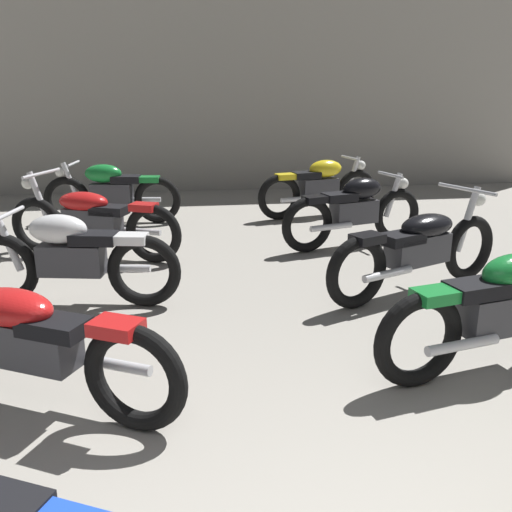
# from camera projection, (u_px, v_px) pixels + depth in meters

# --- Properties ---
(back_wall) EXTENTS (13.07, 0.24, 3.60)m
(back_wall) POSITION_uv_depth(u_px,v_px,m) (209.00, 91.00, 10.28)
(back_wall) COLOR #9E998E
(back_wall) RESTS_ON ground
(motorcycle_left_row_1) EXTENTS (1.97, 1.15, 0.97)m
(motorcycle_left_row_1) POSITION_uv_depth(u_px,v_px,m) (25.00, 340.00, 3.47)
(motorcycle_left_row_1) COLOR black
(motorcycle_left_row_1) RESTS_ON ground
(motorcycle_left_row_2) EXTENTS (1.96, 0.57, 0.88)m
(motorcycle_left_row_2) POSITION_uv_depth(u_px,v_px,m) (71.00, 257.00, 5.09)
(motorcycle_left_row_2) COLOR black
(motorcycle_left_row_2) RESTS_ON ground
(motorcycle_left_row_3) EXTENTS (2.04, 1.04, 0.97)m
(motorcycle_left_row_3) POSITION_uv_depth(u_px,v_px,m) (92.00, 219.00, 6.49)
(motorcycle_left_row_3) COLOR black
(motorcycle_left_row_3) RESTS_ON ground
(motorcycle_left_row_4) EXTENTS (1.97, 0.51, 0.88)m
(motorcycle_left_row_4) POSITION_uv_depth(u_px,v_px,m) (111.00, 191.00, 8.11)
(motorcycle_left_row_4) COLOR black
(motorcycle_left_row_4) RESTS_ON ground
(motorcycle_right_row_1) EXTENTS (1.95, 0.66, 0.88)m
(motorcycle_right_row_1) POSITION_uv_depth(u_px,v_px,m) (500.00, 309.00, 3.92)
(motorcycle_right_row_1) COLOR black
(motorcycle_right_row_1) RESTS_ON ground
(motorcycle_right_row_2) EXTENTS (2.04, 1.04, 0.97)m
(motorcycle_right_row_2) POSITION_uv_depth(u_px,v_px,m) (419.00, 247.00, 5.39)
(motorcycle_right_row_2) COLOR black
(motorcycle_right_row_2) RESTS_ON ground
(motorcycle_right_row_3) EXTENTS (1.92, 0.73, 0.88)m
(motorcycle_right_row_3) POSITION_uv_depth(u_px,v_px,m) (355.00, 210.00, 6.95)
(motorcycle_right_row_3) COLOR black
(motorcycle_right_row_3) RESTS_ON ground
(motorcycle_right_row_4) EXTENTS (1.94, 0.67, 0.88)m
(motorcycle_right_row_4) POSITION_uv_depth(u_px,v_px,m) (320.00, 186.00, 8.52)
(motorcycle_right_row_4) COLOR black
(motorcycle_right_row_4) RESTS_ON ground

